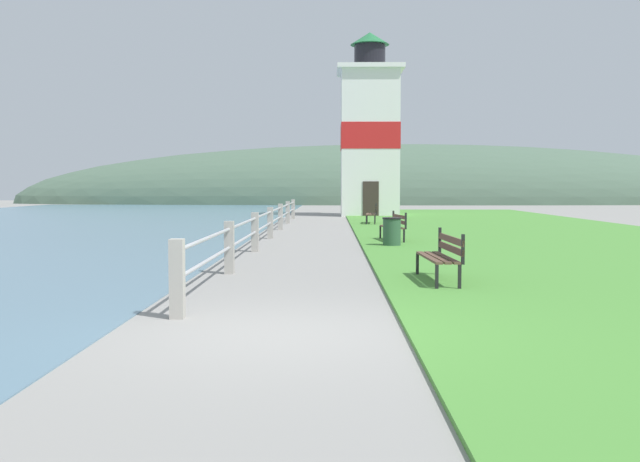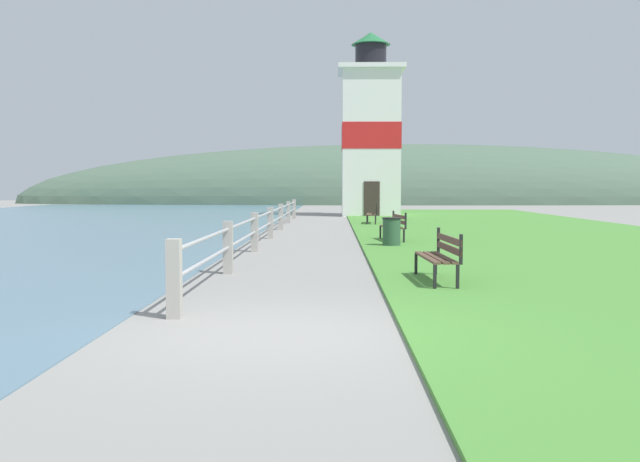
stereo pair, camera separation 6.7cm
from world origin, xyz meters
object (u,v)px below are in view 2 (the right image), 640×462
(park_bench_far, at_px, (373,213))
(trash_bin, at_px, (392,232))
(park_bench_midway, at_px, (395,225))
(park_bench_near, at_px, (441,254))
(lighthouse, at_px, (370,135))

(park_bench_far, height_order, trash_bin, park_bench_far)
(park_bench_midway, height_order, park_bench_far, same)
(park_bench_midway, height_order, trash_bin, park_bench_midway)
(park_bench_near, relative_size, lighthouse, 0.18)
(park_bench_midway, xyz_separation_m, park_bench_far, (-0.07, 10.17, 0.00))
(park_bench_midway, relative_size, park_bench_far, 0.93)
(park_bench_near, height_order, trash_bin, park_bench_near)
(park_bench_far, relative_size, trash_bin, 2.31)
(park_bench_near, xyz_separation_m, park_bench_midway, (0.01, 9.39, -0.00))
(trash_bin, bearing_deg, lighthouse, 88.58)
(park_bench_far, xyz_separation_m, lighthouse, (0.37, 9.89, 4.19))
(lighthouse, relative_size, trash_bin, 12.64)
(park_bench_near, height_order, lighthouse, lighthouse)
(park_bench_far, bearing_deg, park_bench_midway, 94.30)
(trash_bin, bearing_deg, park_bench_far, 89.15)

